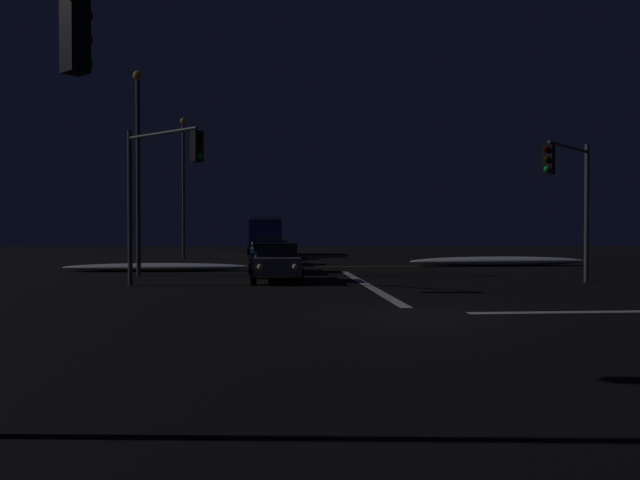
# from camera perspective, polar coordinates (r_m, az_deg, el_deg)

# --- Properties ---
(ground) EXTENTS (120.00, 120.00, 0.10)m
(ground) POSITION_cam_1_polar(r_m,az_deg,el_deg) (16.77, 8.46, -6.57)
(ground) COLOR black
(stop_line_north) EXTENTS (0.35, 14.67, 0.01)m
(stop_line_north) POSITION_cam_1_polar(r_m,az_deg,el_deg) (25.12, 4.06, -3.89)
(stop_line_north) COLOR white
(stop_line_north) RESTS_ON ground
(centre_line_ns) EXTENTS (22.00, 0.15, 0.01)m
(centre_line_ns) POSITION_cam_1_polar(r_m,az_deg,el_deg) (36.60, 1.33, -2.33)
(centre_line_ns) COLOR yellow
(centre_line_ns) RESTS_ON ground
(snow_bank_left_curb) EXTENTS (9.23, 1.50, 0.40)m
(snow_bank_left_curb) POSITION_cam_1_polar(r_m,az_deg,el_deg) (33.80, -14.10, -2.31)
(snow_bank_left_curb) COLOR white
(snow_bank_left_curb) RESTS_ON ground
(snow_bank_right_curb) EXTENTS (10.26, 1.50, 0.54)m
(snow_bank_right_curb) POSITION_cam_1_polar(r_m,az_deg,el_deg) (38.59, 15.30, -1.80)
(snow_bank_right_curb) COLOR white
(snow_bank_right_curb) RESTS_ON ground
(sedan_gray) EXTENTS (2.02, 4.33, 1.57)m
(sedan_gray) POSITION_cam_1_polar(r_m,az_deg,el_deg) (26.54, -3.80, -1.90)
(sedan_gray) COLOR slate
(sedan_gray) RESTS_ON ground
(sedan_blue) EXTENTS (2.02, 4.33, 1.57)m
(sedan_blue) POSITION_cam_1_polar(r_m,az_deg,el_deg) (31.96, -4.35, -1.40)
(sedan_blue) COLOR navy
(sedan_blue) RESTS_ON ground
(sedan_white) EXTENTS (2.02, 4.33, 1.57)m
(sedan_white) POSITION_cam_1_polar(r_m,az_deg,el_deg) (38.66, -4.68, -0.97)
(sedan_white) COLOR silver
(sedan_white) RESTS_ON ground
(sedan_silver) EXTENTS (2.02, 4.33, 1.57)m
(sedan_silver) POSITION_cam_1_polar(r_m,az_deg,el_deg) (45.36, -4.58, -0.67)
(sedan_silver) COLOR #B7B7BC
(sedan_silver) RESTS_ON ground
(box_truck) EXTENTS (2.68, 8.28, 3.08)m
(box_truck) POSITION_cam_1_polar(r_m,az_deg,el_deg) (51.89, -4.78, 0.55)
(box_truck) COLOR navy
(box_truck) RESTS_ON ground
(traffic_signal_nw) EXTENTS (3.12, 3.12, 5.86)m
(traffic_signal_nw) POSITION_cam_1_polar(r_m,az_deg,el_deg) (24.31, -13.99, 5.45)
(traffic_signal_nw) COLOR #4C4C51
(traffic_signal_nw) RESTS_ON ground
(traffic_signal_ne) EXTENTS (3.16, 3.16, 5.51)m
(traffic_signal_ne) POSITION_cam_1_polar(r_m,az_deg,el_deg) (26.49, 21.03, 4.55)
(traffic_signal_ne) COLOR #4C4C51
(traffic_signal_ne) RESTS_ON ground
(streetlamp_left_far) EXTENTS (0.44, 0.44, 9.86)m
(streetlamp_left_far) POSITION_cam_1_polar(r_m,az_deg,el_deg) (46.85, -11.83, 5.28)
(streetlamp_left_far) COLOR #424247
(streetlamp_left_far) RESTS_ON ground
(streetlamp_left_near) EXTENTS (0.44, 0.44, 9.32)m
(streetlamp_left_near) POSITION_cam_1_polar(r_m,az_deg,el_deg) (31.08, -15.59, 6.90)
(streetlamp_left_near) COLOR #424247
(streetlamp_left_near) RESTS_ON ground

